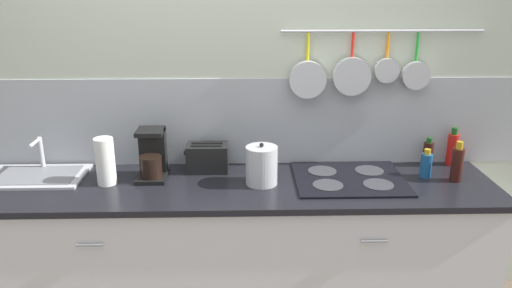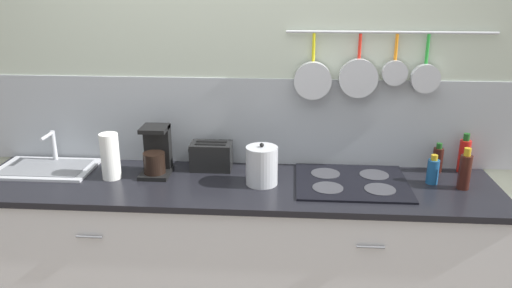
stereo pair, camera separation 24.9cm
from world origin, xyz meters
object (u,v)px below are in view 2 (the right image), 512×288
at_px(paper_towel_roll, 110,156).
at_px(bottle_dish_soap, 433,171).
at_px(toaster, 211,156).
at_px(bottle_cooking_wine, 464,155).
at_px(bottle_olive_oil, 438,159).
at_px(kettle, 262,166).
at_px(bottle_hot_sauce, 465,171).
at_px(coffee_maker, 156,154).

bearing_deg(paper_towel_roll, bottle_dish_soap, 1.75).
distance_m(toaster, bottle_cooking_wine, 1.49).
distance_m(bottle_dish_soap, bottle_olive_oil, 0.20).
bearing_deg(bottle_cooking_wine, bottle_dish_soap, -139.62).
xyz_separation_m(paper_towel_roll, bottle_olive_oil, (1.88, 0.24, -0.05)).
xyz_separation_m(kettle, bottle_hot_sauce, (1.09, 0.01, -0.01)).
height_order(bottle_dish_soap, bottle_olive_oil, bottle_olive_oil).
height_order(kettle, bottle_cooking_wine, kettle).
height_order(coffee_maker, bottle_cooking_wine, coffee_maker).
relative_size(toaster, bottle_cooking_wine, 1.10).
relative_size(toaster, bottle_olive_oil, 1.46).
bearing_deg(toaster, coffee_maker, -164.18).
height_order(kettle, bottle_dish_soap, kettle).
distance_m(bottle_olive_oil, bottle_hot_sauce, 0.26).
bearing_deg(bottle_hot_sauce, kettle, -179.45).
bearing_deg(toaster, paper_towel_roll, -161.62).
xyz_separation_m(toaster, kettle, (0.31, -0.20, 0.03)).
xyz_separation_m(coffee_maker, bottle_olive_oil, (1.64, 0.14, -0.04)).
height_order(coffee_maker, kettle, coffee_maker).
bearing_deg(coffee_maker, bottle_dish_soap, -1.45).
bearing_deg(toaster, bottle_cooking_wine, 2.52).
xyz_separation_m(coffee_maker, bottle_dish_soap, (1.57, -0.04, -0.05)).
height_order(bottle_olive_oil, bottle_hot_sauce, bottle_hot_sauce).
distance_m(kettle, bottle_dish_soap, 0.95).
bearing_deg(paper_towel_roll, bottle_olive_oil, 7.16).
height_order(kettle, bottle_olive_oil, kettle).
relative_size(toaster, kettle, 1.08).
bearing_deg(bottle_hot_sauce, bottle_dish_soap, 156.32).
distance_m(toaster, kettle, 0.37).
bearing_deg(toaster, kettle, -32.92).
xyz_separation_m(bottle_dish_soap, bottle_hot_sauce, (0.15, -0.07, 0.03)).
distance_m(toaster, bottle_dish_soap, 1.26).
relative_size(paper_towel_roll, bottle_olive_oil, 1.50).
distance_m(paper_towel_roll, bottle_hot_sauce, 1.95).
relative_size(kettle, bottle_hot_sauce, 1.03).
bearing_deg(toaster, bottle_hot_sauce, -7.76).
relative_size(bottle_hot_sauce, bottle_cooking_wine, 0.99).
height_order(bottle_olive_oil, bottle_cooking_wine, bottle_cooking_wine).
bearing_deg(bottle_dish_soap, bottle_cooking_wine, 40.38).
relative_size(paper_towel_roll, coffee_maker, 0.93).
bearing_deg(coffee_maker, bottle_hot_sauce, -3.50).
bearing_deg(bottle_hot_sauce, paper_towel_roll, 179.70).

